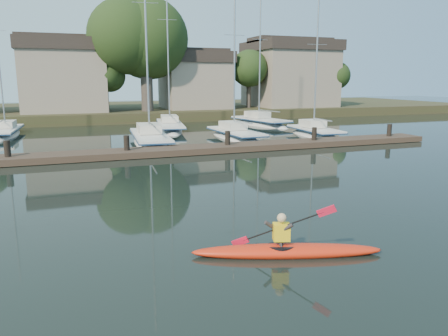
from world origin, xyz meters
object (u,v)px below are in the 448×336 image
object	(u,v)px
sailboat_2	(150,146)
sailboat_7	(260,127)
sailboat_3	(235,141)
kayak	(286,248)
sailboat_6	(170,132)
dock	(179,150)
sailboat_5	(6,138)
sailboat_4	(314,138)

from	to	relation	value
sailboat_2	sailboat_7	bearing A→B (deg)	38.90
sailboat_3	sailboat_7	bearing A→B (deg)	51.42
kayak	sailboat_6	distance (m)	28.00
sailboat_2	sailboat_7	xyz separation A→B (m)	(11.97, 8.26, -0.01)
sailboat_3	sailboat_7	xyz separation A→B (m)	(5.63, 7.88, -0.01)
sailboat_3	dock	bearing A→B (deg)	-140.10
sailboat_5	sailboat_6	world-z (taller)	sailboat_6
sailboat_2	sailboat_5	bearing A→B (deg)	144.85
sailboat_5	sailboat_7	bearing A→B (deg)	4.03
sailboat_2	sailboat_7	size ratio (longest dim) A/B	1.15
kayak	sailboat_3	bearing A→B (deg)	89.73
sailboat_2	sailboat_3	world-z (taller)	sailboat_2
dock	sailboat_7	bearing A→B (deg)	49.43
sailboat_3	sailboat_4	distance (m)	6.24
sailboat_2	dock	bearing A→B (deg)	-76.00
sailboat_6	sailboat_3	bearing A→B (deg)	-56.68
sailboat_7	kayak	bearing A→B (deg)	-125.10
sailboat_3	sailboat_7	distance (m)	9.68
dock	sailboat_4	xyz separation A→B (m)	(11.72, 4.33, -0.40)
sailboat_5	kayak	bearing A→B (deg)	-68.51
dock	sailboat_3	bearing A→B (deg)	42.96
dock	kayak	bearing A→B (deg)	-94.55
sailboat_2	sailboat_4	world-z (taller)	sailboat_2
dock	sailboat_2	bearing A→B (deg)	99.70
sailboat_4	sailboat_6	world-z (taller)	sailboat_6
sailboat_2	sailboat_5	world-z (taller)	sailboat_2
kayak	sailboat_7	world-z (taller)	sailboat_7
sailboat_4	sailboat_7	world-z (taller)	sailboat_7
sailboat_2	sailboat_4	size ratio (longest dim) A/B	1.32
kayak	sailboat_3	distance (m)	21.67
dock	sailboat_6	world-z (taller)	sailboat_6
sailboat_4	sailboat_5	size ratio (longest dim) A/B	0.88
sailboat_2	sailboat_3	bearing A→B (deg)	7.73
sailboat_3	sailboat_5	size ratio (longest dim) A/B	0.95
kayak	sailboat_5	bearing A→B (deg)	126.12
kayak	dock	distance (m)	15.48
dock	sailboat_5	size ratio (longest dim) A/B	2.54
dock	sailboat_3	world-z (taller)	sailboat_3
dock	sailboat_7	world-z (taller)	sailboat_7
sailboat_7	sailboat_3	bearing A→B (deg)	-137.12
sailboat_2	sailboat_6	distance (m)	8.19
kayak	sailboat_2	size ratio (longest dim) A/B	0.30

